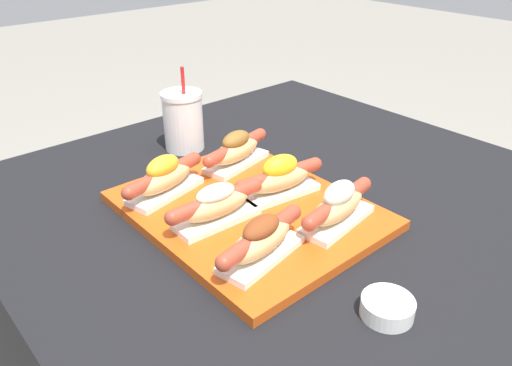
% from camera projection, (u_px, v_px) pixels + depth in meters
% --- Properties ---
extents(patio_table, '(1.17, 1.06, 0.71)m').
position_uv_depth(patio_table, '(302.00, 340.00, 1.12)').
color(patio_table, black).
rests_on(patio_table, ground_plane).
extents(serving_tray, '(0.45, 0.36, 0.02)m').
position_uv_depth(serving_tray, '(248.00, 210.00, 0.91)').
color(serving_tray, '#CC4C14').
rests_on(serving_tray, patio_table).
extents(hot_dog_0, '(0.09, 0.19, 0.08)m').
position_uv_depth(hot_dog_0, '(164.00, 177.00, 0.93)').
color(hot_dog_0, white).
rests_on(hot_dog_0, serving_tray).
extents(hot_dog_1, '(0.07, 0.20, 0.07)m').
position_uv_depth(hot_dog_1, '(216.00, 204.00, 0.85)').
color(hot_dog_1, white).
rests_on(hot_dog_1, serving_tray).
extents(hot_dog_2, '(0.09, 0.19, 0.07)m').
position_uv_depth(hot_dog_2, '(261.00, 240.00, 0.76)').
color(hot_dog_2, white).
rests_on(hot_dog_2, serving_tray).
extents(hot_dog_3, '(0.09, 0.19, 0.07)m').
position_uv_depth(hot_dog_3, '(236.00, 150.00, 1.04)').
color(hot_dog_3, white).
rests_on(hot_dog_3, serving_tray).
extents(hot_dog_4, '(0.08, 0.19, 0.08)m').
position_uv_depth(hot_dog_4, '(280.00, 178.00, 0.93)').
color(hot_dog_4, white).
rests_on(hot_dog_4, serving_tray).
extents(hot_dog_5, '(0.08, 0.19, 0.08)m').
position_uv_depth(hot_dog_5, '(338.00, 205.00, 0.84)').
color(hot_dog_5, white).
rests_on(hot_dog_5, serving_tray).
extents(sauce_bowl, '(0.07, 0.07, 0.03)m').
position_uv_depth(sauce_bowl, '(388.00, 307.00, 0.68)').
color(sauce_bowl, white).
rests_on(sauce_bowl, patio_table).
extents(drink_cup, '(0.09, 0.09, 0.20)m').
position_uv_depth(drink_cup, '(183.00, 121.00, 1.14)').
color(drink_cup, white).
rests_on(drink_cup, patio_table).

